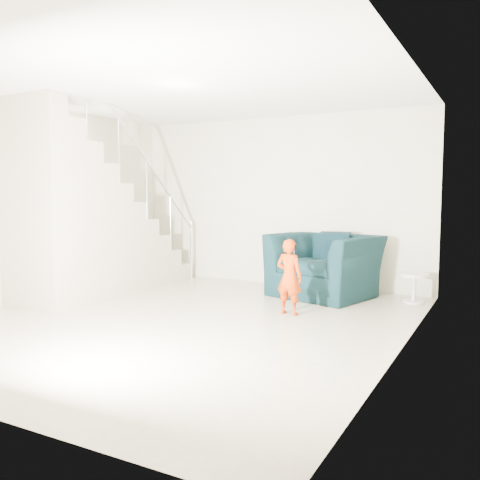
# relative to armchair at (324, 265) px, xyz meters

# --- Properties ---
(floor) EXTENTS (5.50, 5.50, 0.00)m
(floor) POSITION_rel_armchair_xyz_m (-1.02, -2.15, -0.44)
(floor) COLOR #9E947A
(floor) RESTS_ON ground
(ceiling) EXTENTS (5.50, 5.50, 0.00)m
(ceiling) POSITION_rel_armchair_xyz_m (-1.02, -2.15, 2.26)
(ceiling) COLOR silver
(ceiling) RESTS_ON back_wall
(back_wall) EXTENTS (5.00, 0.00, 5.00)m
(back_wall) POSITION_rel_armchair_xyz_m (-1.02, 0.60, 0.91)
(back_wall) COLOR #B6B194
(back_wall) RESTS_ON floor
(left_wall) EXTENTS (0.00, 5.50, 5.50)m
(left_wall) POSITION_rel_armchair_xyz_m (-3.52, -2.15, 0.91)
(left_wall) COLOR #B6B194
(left_wall) RESTS_ON floor
(right_wall) EXTENTS (0.00, 5.50, 5.50)m
(right_wall) POSITION_rel_armchair_xyz_m (1.48, -2.15, 0.91)
(right_wall) COLOR #B6B194
(right_wall) RESTS_ON floor
(armchair) EXTENTS (1.64, 1.52, 0.89)m
(armchair) POSITION_rel_armchair_xyz_m (0.00, 0.00, 0.00)
(armchair) COLOR black
(armchair) RESTS_ON floor
(toddler) EXTENTS (0.36, 0.25, 0.93)m
(toddler) POSITION_rel_armchair_xyz_m (-0.01, -1.30, 0.02)
(toddler) COLOR #AA2E05
(toddler) RESTS_ON floor
(side_table) EXTENTS (0.40, 0.40, 0.40)m
(side_table) POSITION_rel_armchair_xyz_m (1.23, 0.11, -0.17)
(side_table) COLOR silver
(side_table) RESTS_ON floor
(staircase) EXTENTS (1.02, 3.03, 3.62)m
(staircase) POSITION_rel_armchair_xyz_m (-3.02, -1.60, 0.50)
(staircase) COLOR #ADA089
(staircase) RESTS_ON floor
(cushion) EXTENTS (0.46, 0.22, 0.45)m
(cushion) POSITION_rel_armchair_xyz_m (0.07, 0.30, 0.24)
(cushion) COLOR black
(cushion) RESTS_ON armchair
(throw) EXTENTS (0.05, 0.52, 0.59)m
(throw) POSITION_rel_armchair_xyz_m (-0.62, 0.07, 0.11)
(throw) COLOR black
(throw) RESTS_ON armchair
(phone) EXTENTS (0.03, 0.05, 0.10)m
(phone) POSITION_rel_armchair_xyz_m (0.06, -1.30, 0.36)
(phone) COLOR black
(phone) RESTS_ON toddler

